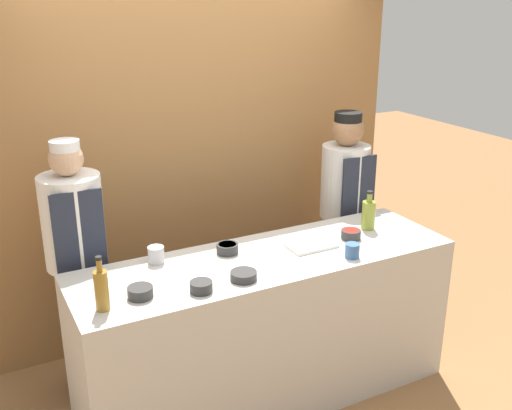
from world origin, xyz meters
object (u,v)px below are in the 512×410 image
(sauce_bowl_red, at_px, (350,234))
(chef_right, at_px, (344,211))
(sauce_bowl_yellow, at_px, (201,286))
(sauce_bowl_green, at_px, (244,275))
(cup_steel, at_px, (156,255))
(chef_left, at_px, (78,263))
(sauce_bowl_orange, at_px, (227,248))
(cup_blue, at_px, (352,251))
(bottle_vinegar, at_px, (101,289))
(bottle_oil, at_px, (368,214))
(sauce_bowl_white, at_px, (140,292))
(cutting_board, at_px, (311,245))

(sauce_bowl_red, height_order, chef_right, chef_right)
(sauce_bowl_yellow, xyz_separation_m, sauce_bowl_green, (0.25, 0.02, -0.01))
(sauce_bowl_yellow, distance_m, cup_steel, 0.45)
(chef_left, bearing_deg, sauce_bowl_yellow, -59.80)
(sauce_bowl_orange, height_order, cup_blue, cup_blue)
(bottle_vinegar, height_order, cup_blue, bottle_vinegar)
(cup_blue, distance_m, chef_right, 0.98)
(bottle_oil, height_order, chef_left, chef_left)
(sauce_bowl_white, bearing_deg, chef_left, 103.47)
(cutting_board, xyz_separation_m, cup_blue, (0.13, -0.24, 0.03))
(sauce_bowl_orange, distance_m, bottle_vinegar, 0.88)
(cup_steel, bearing_deg, chef_right, 12.88)
(sauce_bowl_white, height_order, chef_left, chef_left)
(sauce_bowl_white, xyz_separation_m, sauce_bowl_green, (0.55, -0.07, -0.01))
(bottle_vinegar, bearing_deg, chef_right, 20.84)
(cup_blue, height_order, chef_left, chef_left)
(cutting_board, bearing_deg, sauce_bowl_orange, 162.64)
(sauce_bowl_orange, distance_m, chef_right, 1.23)
(sauce_bowl_white, distance_m, cutting_board, 1.12)
(chef_left, distance_m, chef_right, 1.94)
(sauce_bowl_yellow, bearing_deg, chef_right, 28.57)
(sauce_bowl_red, height_order, cup_steel, cup_steel)
(sauce_bowl_yellow, relative_size, cutting_board, 0.41)
(sauce_bowl_white, relative_size, chef_left, 0.08)
(sauce_bowl_white, xyz_separation_m, chef_right, (1.77, 0.71, -0.10))
(sauce_bowl_green, bearing_deg, chef_left, 132.73)
(sauce_bowl_white, bearing_deg, chef_right, 21.97)
(sauce_bowl_yellow, relative_size, chef_right, 0.07)
(cutting_board, distance_m, cup_steel, 0.93)
(sauce_bowl_red, height_order, sauce_bowl_white, same)
(bottle_vinegar, distance_m, cup_blue, 1.44)
(bottle_oil, xyz_separation_m, chef_right, (0.17, 0.50, -0.17))
(sauce_bowl_green, height_order, cup_blue, cup_blue)
(sauce_bowl_orange, relative_size, chef_right, 0.08)
(sauce_bowl_white, xyz_separation_m, cutting_board, (1.11, 0.13, -0.02))
(bottle_vinegar, height_order, cup_steel, bottle_vinegar)
(cup_steel, bearing_deg, sauce_bowl_red, -10.75)
(bottle_oil, xyz_separation_m, bottle_vinegar, (-1.79, -0.24, 0.01))
(sauce_bowl_yellow, bearing_deg, sauce_bowl_white, 163.34)
(cup_steel, relative_size, chef_left, 0.06)
(sauce_bowl_white, relative_size, cup_blue, 1.53)
(bottle_vinegar, bearing_deg, chef_left, 87.88)
(cutting_board, relative_size, cup_blue, 3.41)
(chef_right, bearing_deg, cup_steel, -167.12)
(sauce_bowl_yellow, bearing_deg, bottle_vinegar, 173.85)
(cup_steel, relative_size, chef_right, 0.06)
(cutting_board, distance_m, cup_blue, 0.27)
(bottle_vinegar, bearing_deg, sauce_bowl_orange, 21.38)
(bottle_vinegar, bearing_deg, sauce_bowl_yellow, -6.15)
(bottle_oil, relative_size, cup_steel, 2.67)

